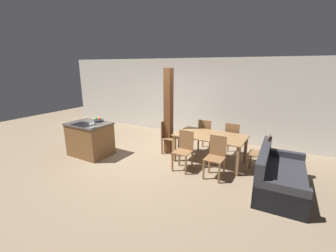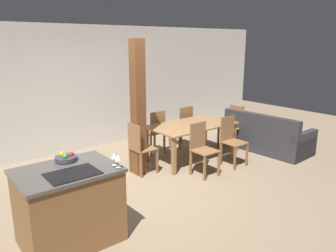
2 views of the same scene
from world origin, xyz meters
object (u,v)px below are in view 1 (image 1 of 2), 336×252
object	(u,v)px
kitchen_island	(90,139)
dining_chair_far_left	(206,134)
fruit_bowl	(98,120)
dining_chair_foot_end	(262,153)
wine_glass_near	(91,123)
dining_table	(210,138)
dining_chair_far_right	(233,139)
couch	(279,177)
wine_glass_middle	(93,123)
dining_chair_near_left	(184,150)
dining_chair_head_end	(168,136)
timber_post	(168,112)
dining_chair_near_right	(216,156)

from	to	relation	value
kitchen_island	dining_chair_far_left	distance (m)	3.31
fruit_bowl	dining_chair_foot_end	world-z (taller)	fruit_bowl
wine_glass_near	dining_table	bearing A→B (deg)	31.21
dining_chair_far_right	couch	size ratio (longest dim) A/B	0.52
wine_glass_middle	dining_chair_near_left	world-z (taller)	wine_glass_middle
kitchen_island	dining_table	size ratio (longest dim) A/B	0.64
dining_table	dining_chair_foot_end	world-z (taller)	dining_chair_foot_end
kitchen_island	dining_chair_foot_end	bearing A→B (deg)	15.77
kitchen_island	wine_glass_near	distance (m)	0.84
wine_glass_middle	wine_glass_near	bearing A→B (deg)	-90.00
couch	dining_table	bearing A→B (deg)	66.76
fruit_bowl	dining_table	bearing A→B (deg)	17.94
wine_glass_middle	couch	size ratio (longest dim) A/B	0.09
fruit_bowl	wine_glass_middle	distance (m)	0.65
dining_chair_far_right	dining_chair_head_end	bearing A→B (deg)	23.52
dining_table	dining_chair_near_left	size ratio (longest dim) A/B	1.86
dining_chair_far_right	dining_chair_near_left	bearing A→B (deg)	61.14
wine_glass_near	dining_chair_head_end	xyz separation A→B (m)	(1.34, 1.57, -0.55)
fruit_bowl	couch	bearing A→B (deg)	4.05
wine_glass_middle	dining_chair_near_left	distance (m)	2.39
kitchen_island	dining_chair_head_end	bearing A→B (deg)	33.86
kitchen_island	timber_post	size ratio (longest dim) A/B	0.47
dining_chair_foot_end	couch	size ratio (longest dim) A/B	0.52
fruit_bowl	wine_glass_near	size ratio (longest dim) A/B	1.68
wine_glass_near	couch	world-z (taller)	wine_glass_near
wine_glass_near	couch	distance (m)	4.45
dining_chair_far_left	dining_chair_head_end	distance (m)	1.12
dining_chair_near_left	dining_chair_far_left	bearing A→B (deg)	90.00
wine_glass_near	wine_glass_middle	distance (m)	0.09
dining_chair_far_left	dining_chair_head_end	bearing A→B (deg)	39.92
dining_chair_near_left	dining_chair_near_right	distance (m)	0.79
dining_table	dining_chair_head_end	bearing A→B (deg)	180.00
dining_table	dining_chair_near_left	distance (m)	0.83
dining_chair_head_end	timber_post	size ratio (longest dim) A/B	0.39
wine_glass_near	timber_post	bearing A→B (deg)	50.05
dining_chair_near_left	dining_chair_far_right	distance (m)	1.64
wine_glass_middle	dining_chair_head_end	distance (m)	2.07
dining_chair_near_right	dining_chair_far_left	world-z (taller)	same
wine_glass_near	dining_chair_near_left	world-z (taller)	wine_glass_near
dining_table	dining_chair_near_right	size ratio (longest dim) A/B	1.86
wine_glass_near	wine_glass_middle	xyz separation A→B (m)	(0.00, 0.09, 0.00)
wine_glass_near	timber_post	world-z (taller)	timber_post
dining_chair_far_left	dining_chair_near_left	bearing A→B (deg)	90.00
wine_glass_near	couch	size ratio (longest dim) A/B	0.09
fruit_bowl	dining_chair_far_left	world-z (taller)	fruit_bowl
wine_glass_middle	dining_chair_near_right	xyz separation A→B (m)	(2.99, 0.76, -0.55)
dining_chair_near_left	timber_post	world-z (taller)	timber_post
dining_table	couch	size ratio (longest dim) A/B	0.96
wine_glass_near	dining_chair_head_end	distance (m)	2.13
dining_chair_near_right	timber_post	bearing A→B (deg)	155.87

